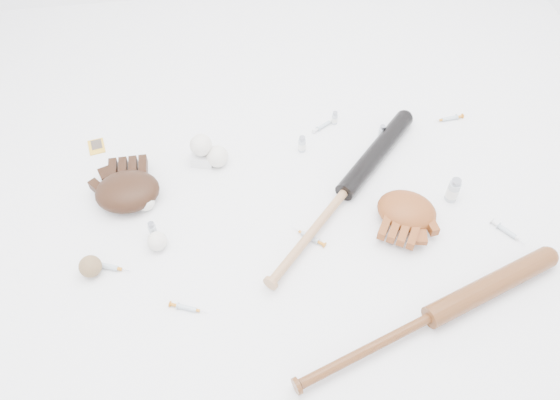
{
  "coord_description": "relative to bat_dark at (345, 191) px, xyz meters",
  "views": [
    {
      "loc": [
        -0.21,
        -1.13,
        1.49
      ],
      "look_at": [
        -0.04,
        0.04,
        0.06
      ],
      "focal_mm": 35.0,
      "sensor_mm": 36.0,
      "label": 1
    }
  ],
  "objects": [
    {
      "name": "baseball_mid",
      "position": [
        -0.66,
        -0.12,
        -0.0
      ],
      "size": [
        0.07,
        0.07,
        0.07
      ],
      "primitive_type": "sphere",
      "color": "silver",
      "rests_on": "ground"
    },
    {
      "name": "vial_4",
      "position": [
        -0.67,
        -0.07,
        -0.0
      ],
      "size": [
        0.03,
        0.03,
        0.07
      ],
      "primitive_type": "cylinder",
      "color": "silver",
      "rests_on": "ground"
    },
    {
      "name": "glove_tan",
      "position": [
        0.19,
        -0.12,
        0.01
      ],
      "size": [
        0.33,
        0.33,
        0.09
      ],
      "primitive_type": null,
      "rotation": [
        0.0,
        0.0,
        2.59
      ],
      "color": "brown",
      "rests_on": "ground"
    },
    {
      "name": "syringe_2",
      "position": [
        -0.0,
        0.37,
        -0.03
      ],
      "size": [
        0.13,
        0.09,
        0.02
      ],
      "primitive_type": null,
      "rotation": [
        0.0,
        0.0,
        0.56
      ],
      "color": "#ADBCC6",
      "rests_on": "ground"
    },
    {
      "name": "vial_1",
      "position": [
        0.04,
        0.39,
        -0.01
      ],
      "size": [
        0.02,
        0.02,
        0.06
      ],
      "primitive_type": "cylinder",
      "color": "silver",
      "rests_on": "ground"
    },
    {
      "name": "syringe_4",
      "position": [
        0.51,
        0.34,
        -0.03
      ],
      "size": [
        0.14,
        0.04,
        0.02
      ],
      "primitive_type": null,
      "rotation": [
        0.0,
        0.0,
        3.25
      ],
      "color": "#ADBCC6",
      "rests_on": "ground"
    },
    {
      "name": "baseball_upper",
      "position": [
        -0.43,
        0.23,
        0.01
      ],
      "size": [
        0.08,
        0.08,
        0.08
      ],
      "primitive_type": "sphere",
      "color": "silver",
      "rests_on": "ground"
    },
    {
      "name": "baseball_left",
      "position": [
        -0.7,
        0.06,
        -0.0
      ],
      "size": [
        0.07,
        0.07,
        0.07
      ],
      "primitive_type": "sphere",
      "color": "silver",
      "rests_on": "ground"
    },
    {
      "name": "trading_card",
      "position": [
        -0.89,
        0.39,
        -0.03
      ],
      "size": [
        0.07,
        0.09,
        0.0
      ],
      "primitive_type": "cube",
      "rotation": [
        0.0,
        0.0,
        0.2
      ],
      "color": "gold",
      "rests_on": "ground"
    },
    {
      "name": "bat_dark",
      "position": [
        0.0,
        0.0,
        0.0
      ],
      "size": [
        0.71,
        0.76,
        0.07
      ],
      "primitive_type": null,
      "rotation": [
        0.0,
        0.0,
        0.82
      ],
      "color": "black",
      "rests_on": "ground"
    },
    {
      "name": "baseball_aged",
      "position": [
        -0.86,
        -0.19,
        0.0
      ],
      "size": [
        0.07,
        0.07,
        0.07
      ],
      "primitive_type": "sphere",
      "color": "brown",
      "rests_on": "ground"
    },
    {
      "name": "baseball_on_pedestal",
      "position": [
        -0.49,
        0.25,
        0.05
      ],
      "size": [
        0.08,
        0.08,
        0.08
      ],
      "primitive_type": "sphere",
      "color": "silver",
      "rests_on": "pedestal"
    },
    {
      "name": "glove_dark",
      "position": [
        -0.76,
        0.1,
        0.01
      ],
      "size": [
        0.27,
        0.27,
        0.1
      ],
      "primitive_type": null,
      "rotation": [
        0.0,
        0.0,
        0.01
      ],
      "color": "black",
      "rests_on": "ground"
    },
    {
      "name": "vial_0",
      "position": [
        0.21,
        0.27,
        -0.0
      ],
      "size": [
        0.03,
        0.03,
        0.07
      ],
      "primitive_type": "cylinder",
      "color": "silver",
      "rests_on": "ground"
    },
    {
      "name": "pedestal",
      "position": [
        -0.49,
        0.25,
        -0.01
      ],
      "size": [
        0.1,
        0.1,
        0.04
      ],
      "primitive_type": "cube",
      "rotation": [
        0.0,
        0.0,
        -0.26
      ],
      "color": "white",
      "rests_on": "ground"
    },
    {
      "name": "syringe_3",
      "position": [
        0.51,
        -0.23,
        -0.03
      ],
      "size": [
        0.1,
        0.13,
        0.02
      ],
      "primitive_type": null,
      "rotation": [
        0.0,
        0.0,
        -0.97
      ],
      "color": "#ADBCC6",
      "rests_on": "ground"
    },
    {
      "name": "bat_wood",
      "position": [
        0.14,
        -0.51,
        -0.0
      ],
      "size": [
        0.94,
        0.38,
        0.07
      ],
      "primitive_type": null,
      "rotation": [
        0.0,
        0.0,
        0.33
      ],
      "color": "brown",
      "rests_on": "ground"
    },
    {
      "name": "syringe_1",
      "position": [
        -0.15,
        -0.16,
        -0.03
      ],
      "size": [
        0.12,
        0.11,
        0.02
      ],
      "primitive_type": null,
      "rotation": [
        0.0,
        0.0,
        2.4
      ],
      "color": "#ADBCC6",
      "rests_on": "ground"
    },
    {
      "name": "syringe_5",
      "position": [
        -0.57,
        -0.36,
        -0.03
      ],
      "size": [
        0.13,
        0.07,
        0.02
      ],
      "primitive_type": null,
      "rotation": [
        0.0,
        0.0,
        -0.39
      ],
      "color": "#ADBCC6",
      "rests_on": "ground"
    },
    {
      "name": "syringe_0",
      "position": [
        -0.82,
        -0.18,
        -0.03
      ],
      "size": [
        0.16,
        0.09,
        0.02
      ],
      "primitive_type": null,
      "rotation": [
        0.0,
        0.0,
        -0.37
      ],
      "color": "#ADBCC6",
      "rests_on": "ground"
    },
    {
      "name": "vial_3",
      "position": [
        0.37,
        -0.06,
        0.01
      ],
      "size": [
        0.04,
        0.04,
        0.1
      ],
      "primitive_type": "cylinder",
      "color": "silver",
      "rests_on": "ground"
    },
    {
      "name": "vial_2",
      "position": [
        -0.11,
        0.26,
        -0.0
      ],
      "size": [
        0.03,
        0.03,
        0.07
      ],
      "primitive_type": "cylinder",
      "color": "silver",
      "rests_on": "ground"
    }
  ]
}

